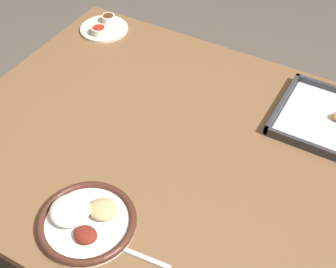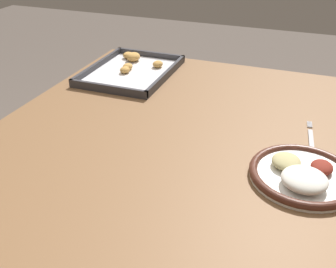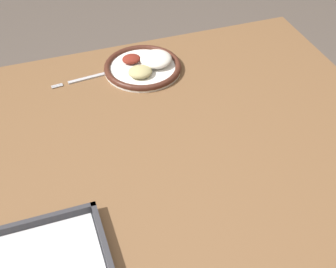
{
  "view_description": "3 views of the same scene",
  "coord_description": "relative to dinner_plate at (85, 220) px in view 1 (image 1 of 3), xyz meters",
  "views": [
    {
      "loc": [
        0.45,
        -0.82,
        1.72
      ],
      "look_at": [
        -0.01,
        0.0,
        0.76
      ],
      "focal_mm": 50.0,
      "sensor_mm": 36.0,
      "label": 1
    },
    {
      "loc": [
        -0.85,
        -0.31,
        1.28
      ],
      "look_at": [
        -0.01,
        0.0,
        0.76
      ],
      "focal_mm": 42.0,
      "sensor_mm": 36.0,
      "label": 2
    },
    {
      "loc": [
        0.28,
        0.86,
        1.59
      ],
      "look_at": [
        -0.01,
        0.0,
        0.76
      ],
      "focal_mm": 50.0,
      "sensor_mm": 36.0,
      "label": 3
    }
  ],
  "objects": [
    {
      "name": "dining_table",
      "position": [
        0.05,
        0.35,
        -0.1
      ],
      "size": [
        1.3,
        1.03,
        0.73
      ],
      "color": "brown",
      "rests_on": "ground_plane"
    },
    {
      "name": "dinner_plate",
      "position": [
        0.0,
        0.0,
        0.0
      ],
      "size": [
        0.25,
        0.25,
        0.05
      ],
      "color": "white",
      "rests_on": "dining_table"
    },
    {
      "name": "saucer_plate",
      "position": [
        -0.46,
        0.73,
        -0.0
      ],
      "size": [
        0.18,
        0.18,
        0.04
      ],
      "color": "beige",
      "rests_on": "dining_table"
    },
    {
      "name": "fork",
      "position": [
        0.18,
        -0.01,
        -0.01
      ],
      "size": [
        0.22,
        0.03,
        0.0
      ],
      "rotation": [
        0.0,
        0.0,
        0.1
      ],
      "color": "#B2B2B7",
      "rests_on": "dining_table"
    }
  ]
}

